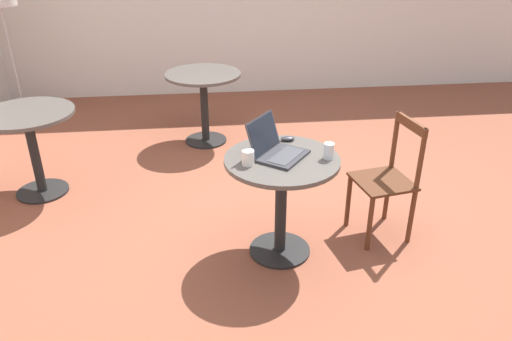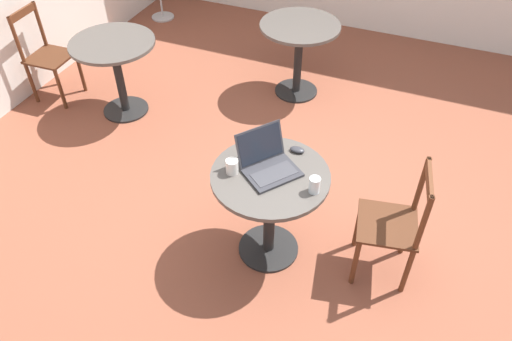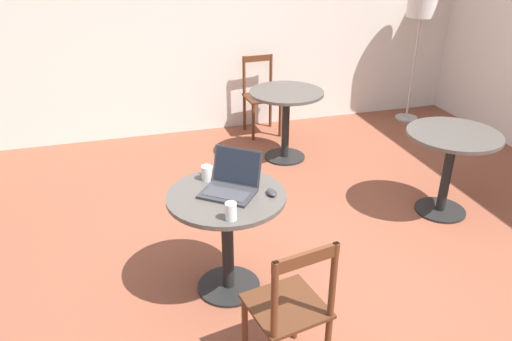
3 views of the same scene
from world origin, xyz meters
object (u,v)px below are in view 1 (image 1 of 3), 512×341
Objects in this scene: cafe_table_far at (30,133)px; laptop at (277,149)px; cafe_table_near at (281,183)px; cafe_table_mid at (204,90)px; mug at (248,158)px; drinking_glass at (329,151)px; chair_near_front at (388,180)px; mouse at (288,139)px.

laptop is (-1.05, -1.90, 0.23)m from cafe_table_far.
cafe_table_mid is (2.04, 0.48, 0.00)m from cafe_table_near.
mug is at bearing 118.34° from laptop.
chair_near_front is at bearing -69.33° from drinking_glass.
chair_near_front reaches higher than mouse.
cafe_table_near is 0.83m from chair_near_front.
mug is (-2.11, -0.25, 0.23)m from cafe_table_mid.
cafe_table_mid is at bearing 20.63° from drinking_glass.
drinking_glass reaches higher than cafe_table_near.
cafe_table_near is 1.00× the size of cafe_table_mid.
laptop reaches higher than chair_near_front.
laptop is (-0.11, 0.84, 0.35)m from chair_near_front.
drinking_glass is (-0.32, -0.22, 0.04)m from mouse.
mug reaches higher than cafe_table_far.
cafe_table_far is 0.85× the size of chair_near_front.
mouse is at bearing -16.91° from cafe_table_near.
laptop is at bearing 37.11° from cafe_table_near.
cafe_table_far is (1.08, 1.93, 0.00)m from cafe_table_near.
laptop reaches higher than mug.
mouse is at bearing -25.53° from laptop.
laptop is (0.04, 0.03, 0.23)m from cafe_table_near.
mug reaches higher than cafe_table_mid.
mouse is (0.28, -0.08, 0.20)m from cafe_table_near.
cafe_table_mid is 0.85× the size of chair_near_front.
drinking_glass is (0.03, -0.53, 0.00)m from mug.
chair_near_front is at bearing -145.60° from cafe_table_mid.
cafe_table_mid is 7.67× the size of mouse.
mug is 1.10× the size of drinking_glass.
laptop is 3.81× the size of mug.
chair_near_front is (-0.93, -2.74, -0.11)m from cafe_table_far.
mouse is at bearing -42.32° from mug.
mug is at bearing 137.68° from mouse.
cafe_table_far is at bearing 61.20° from laptop.
cafe_table_far is at bearing 55.82° from mug.
cafe_table_far is at bearing 68.14° from mouse.
laptop reaches higher than cafe_table_mid.
mug reaches higher than mouse.
laptop is at bearing -167.23° from cafe_table_mid.
chair_near_front reaches higher than cafe_table_near.
cafe_table_far is at bearing 60.68° from cafe_table_near.
cafe_table_mid is at bearing 6.79° from mug.
chair_near_front is 8.42× the size of drinking_glass.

